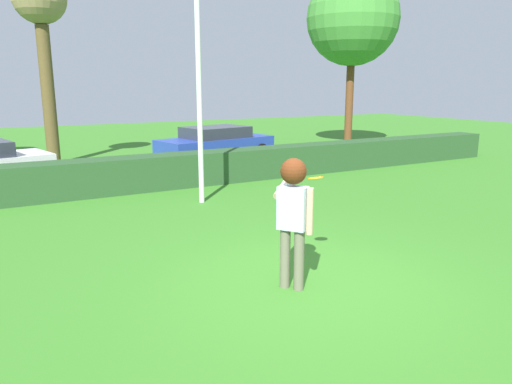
% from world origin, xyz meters
% --- Properties ---
extents(ground_plane, '(60.00, 60.00, 0.00)m').
position_xyz_m(ground_plane, '(0.00, 0.00, 0.00)').
color(ground_plane, '#387A25').
extents(person, '(0.56, 0.81, 1.79)m').
position_xyz_m(person, '(-0.32, -0.02, 1.15)').
color(person, '#686552').
rests_on(person, ground).
extents(frisbee, '(0.23, 0.23, 0.07)m').
position_xyz_m(frisbee, '(0.37, 0.44, 1.39)').
color(frisbee, orange).
extents(lamppost, '(0.24, 0.24, 6.22)m').
position_xyz_m(lamppost, '(0.51, 5.13, 3.43)').
color(lamppost, silver).
rests_on(lamppost, ground).
extents(hedge_row, '(25.27, 0.90, 0.89)m').
position_xyz_m(hedge_row, '(0.00, 7.16, 0.45)').
color(hedge_row, '#284C26').
rests_on(hedge_row, ground).
extents(parked_car_blue, '(4.46, 2.51, 1.25)m').
position_xyz_m(parked_car_blue, '(3.41, 10.71, 0.69)').
color(parked_car_blue, '#263FA5').
rests_on(parked_car_blue, ground).
extents(birch_tree, '(1.74, 1.74, 6.39)m').
position_xyz_m(birch_tree, '(-1.85, 12.73, 5.06)').
color(birch_tree, brown).
rests_on(birch_tree, ground).
extents(oak_tree, '(3.94, 3.94, 7.45)m').
position_xyz_m(oak_tree, '(10.32, 11.64, 5.45)').
color(oak_tree, brown).
rests_on(oak_tree, ground).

